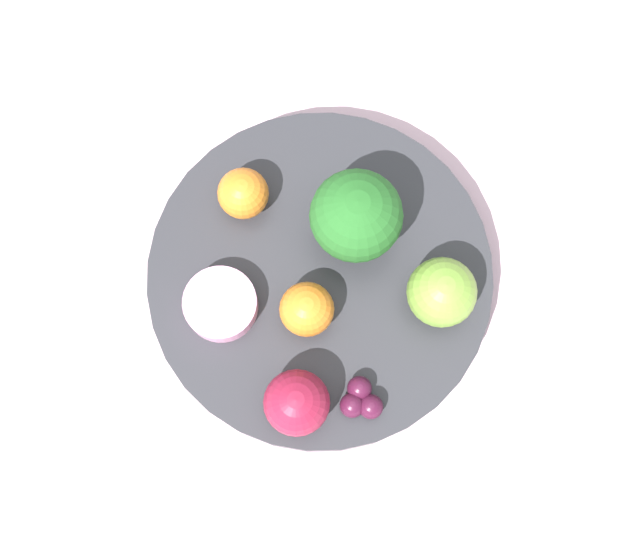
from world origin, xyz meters
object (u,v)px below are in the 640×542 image
orange_back (243,193)px  bowl (320,279)px  apple_red (442,292)px  apple_green (297,403)px  grape_cluster (361,400)px  broccoli (356,216)px  small_cup (221,304)px  orange_front (307,309)px

orange_back → bowl: bearing=105.6°
apple_red → bowl: bearing=-41.7°
apple_green → orange_back: (-0.04, -0.15, -0.00)m
bowl → apple_green: (0.06, 0.07, 0.04)m
grape_cluster → broccoli: bearing=-117.8°
bowl → grape_cluster: (0.02, 0.09, 0.02)m
orange_back → grape_cluster: (-0.00, 0.16, -0.01)m
bowl → apple_red: 0.09m
small_cup → grape_cluster: bearing=116.3°
orange_back → orange_front: bearing=89.1°
broccoli → apple_green: (0.09, 0.09, -0.02)m
grape_cluster → small_cup: same height
apple_red → grape_cluster: apple_red is taller
apple_green → small_cup: apple_green is taller
broccoli → apple_red: (-0.03, 0.07, -0.02)m
apple_green → orange_back: apple_green is taller
apple_red → small_cup: 0.15m
orange_front → orange_back: bearing=-90.9°
broccoli → grape_cluster: size_ratio=2.31×
apple_red → orange_back: (0.08, -0.13, -0.01)m
apple_green → orange_back: bearing=-104.6°
bowl → apple_green: size_ratio=5.53×
bowl → small_cup: (0.07, -0.01, 0.02)m
apple_red → grape_cluster: bearing=23.0°
apple_red → orange_front: 0.09m
orange_front → small_cup: orange_front is taller
broccoli → small_cup: bearing=0.9°
orange_back → small_cup: 0.08m
orange_front → apple_green: bearing=54.8°
orange_front → orange_back: (-0.00, -0.09, -0.00)m
broccoli → apple_green: size_ratio=1.63×
apple_green → orange_back: 0.15m
grape_cluster → small_cup: (0.05, -0.10, 0.00)m
apple_red → grape_cluster: size_ratio=1.53×
bowl → orange_front: (0.02, 0.02, 0.03)m
orange_front → small_cup: 0.06m
broccoli → apple_red: size_ratio=1.51×
apple_green → grape_cluster: bearing=154.5°
bowl → orange_front: size_ratio=6.52×
apple_green → grape_cluster: apple_green is taller
apple_green → small_cup: bearing=-81.5°
small_cup → apple_green: bearing=98.5°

